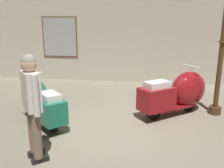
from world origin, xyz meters
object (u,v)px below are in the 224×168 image
(scooter_0, at_px, (39,101))
(scooter_1, at_px, (179,93))
(lamppost, at_px, (222,44))
(visitor_1, at_px, (32,101))

(scooter_0, distance_m, scooter_1, 3.20)
(scooter_0, xyz_separation_m, lamppost, (3.92, 1.05, 1.17))
(scooter_0, distance_m, visitor_1, 1.65)
(lamppost, bearing_deg, scooter_1, -173.18)
(scooter_1, xyz_separation_m, lamppost, (0.87, 0.10, 1.13))
(scooter_0, relative_size, visitor_1, 0.92)
(scooter_0, height_order, lamppost, lamppost)
(scooter_1, relative_size, lamppost, 0.56)
(scooter_0, xyz_separation_m, visitor_1, (0.61, -1.44, 0.50))
(visitor_1, bearing_deg, lamppost, -4.47)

